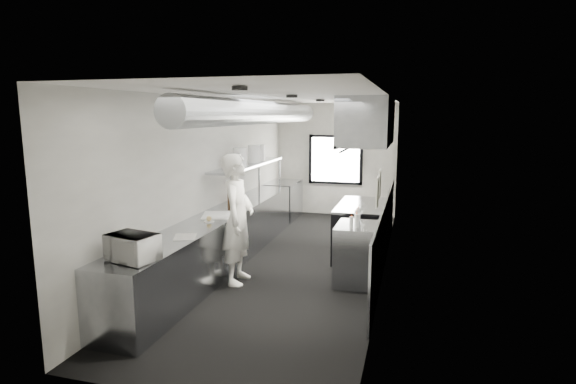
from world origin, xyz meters
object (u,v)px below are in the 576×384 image
Objects in this scene: small_plate at (209,222)px; knife_block at (233,197)px; squeeze_bottle_e at (358,214)px; deli_tub_b at (154,238)px; microwave at (132,247)px; plate_stack_d at (260,153)px; squeeze_bottle_d at (356,216)px; prep_counter at (222,239)px; plate_stack_b at (240,157)px; far_work_table at (283,200)px; bottle_station at (358,254)px; plate_stack_c at (254,154)px; exhaust_hood at (368,122)px; line_cook at (238,219)px; squeeze_bottle_b at (357,221)px; range at (361,230)px; squeeze_bottle_a at (351,223)px; pass_shelf at (249,165)px; deli_tub_a at (138,244)px; cutting_board at (217,215)px; squeeze_bottle_c at (356,219)px; plate_stack_a at (235,161)px.

small_plate is 1.54m from knife_block.
squeeze_bottle_e is (2.40, -0.78, -0.02)m from knife_block.
microwave is at bearing -74.85° from deli_tub_b.
squeeze_bottle_e is at bearing -2.95° from knife_block.
plate_stack_d reaches higher than squeeze_bottle_d.
prep_counter is 17.77× the size of plate_stack_b.
bottle_station is at bearing -59.47° from far_work_table.
plate_stack_d is 1.72× the size of squeeze_bottle_e.
plate_stack_c is at bearing 98.71° from knife_block.
exhaust_hood is 1.83× the size of far_work_table.
bottle_station is 0.46× the size of line_cook.
squeeze_bottle_b is (1.74, 0.25, 0.02)m from line_cook.
range reaches higher than small_plate.
exhaust_hood is 2.10m from squeeze_bottle_b.
exhaust_hood is at bearing 92.18° from bottle_station.
squeeze_bottle_a is (2.15, 0.15, 0.08)m from small_plate.
plate_stack_b reaches higher than pass_shelf.
plate_stack_b is at bearing -91.59° from far_work_table.
far_work_table is at bearing 88.18° from deli_tub_a.
cutting_board is 3.22× the size of squeeze_bottle_d.
line_cook is 1.77m from squeeze_bottle_c.
plate_stack_b is at bearing -94.36° from pass_shelf.
range is 1.21m from squeeze_bottle_e.
bottle_station is (2.34, -1.70, -1.09)m from pass_shelf.
exhaust_hood is 1.13× the size of line_cook.
deli_tub_b is at bearing -146.97° from bottle_station.
squeeze_bottle_d is (0.05, -1.23, 0.52)m from range.
line_cook is 1.97m from plate_stack_b.
knife_block is at bearing 150.15° from squeeze_bottle_a.
bottle_station is 2.74m from knife_block.
exhaust_hood is at bearing 22.40° from knife_block.
squeeze_bottle_b is at bearing 6.48° from small_plate.
squeeze_bottle_c is (-0.03, 0.19, -0.02)m from squeeze_bottle_b.
exhaust_hood is at bearing 90.44° from squeeze_bottle_e.
knife_block is at bearing -172.44° from range.
cutting_board reaches higher than far_work_table.
prep_counter is at bearing 93.35° from cutting_board.
pass_shelf is 0.67m from plate_stack_d.
exhaust_hood is at bearing 53.48° from deli_tub_a.
exhaust_hood is 2.46m from pass_shelf.
line_cook reaches higher than bottle_station.
line_cook is (-1.64, -1.83, 0.51)m from range.
exhaust_hood is 4.55m from microwave.
squeeze_bottle_a is at bearing -61.93° from far_work_table.
deli_tub_a is 4.30m from plate_stack_d.
far_work_table is at bearing 88.70° from plate_stack_a.
plate_stack_a is 1.29× the size of squeeze_bottle_e.
squeeze_bottle_c is at bearing -4.69° from prep_counter.
cutting_board is at bearing -148.00° from exhaust_hood.
far_work_table is at bearing 102.00° from knife_block.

